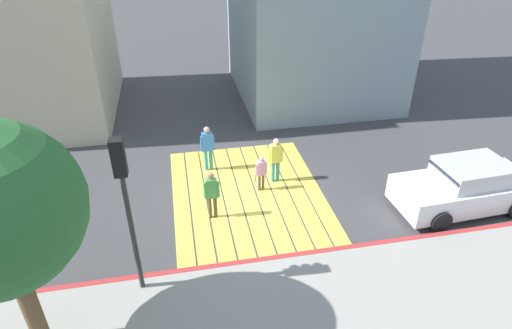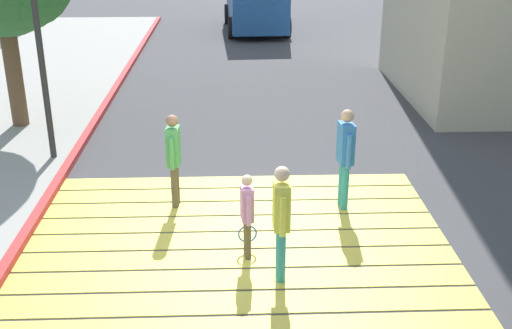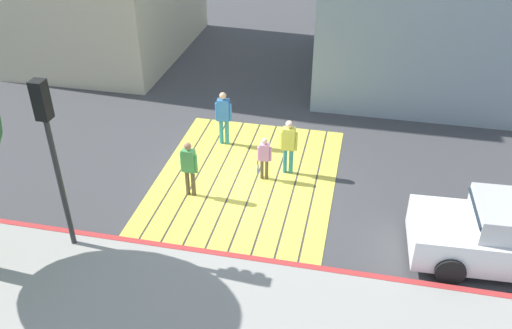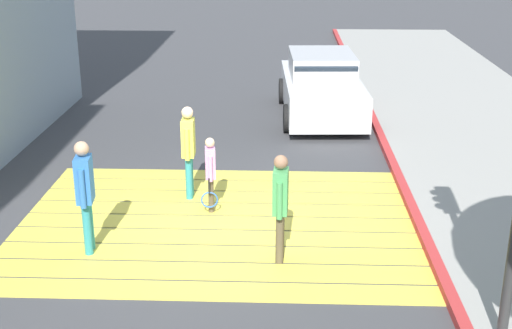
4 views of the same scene
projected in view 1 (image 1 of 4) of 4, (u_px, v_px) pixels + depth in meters
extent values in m
plane|color=#424244|center=(248.00, 194.00, 14.38)|extent=(120.00, 120.00, 0.00)
cube|color=#EAD64C|center=(311.00, 186.00, 14.74)|extent=(6.40, 0.50, 0.01)
cube|color=#EAD64C|center=(295.00, 188.00, 14.65)|extent=(6.40, 0.50, 0.01)
cube|color=#EAD64C|center=(280.00, 190.00, 14.56)|extent=(6.40, 0.50, 0.01)
cube|color=#EAD64C|center=(264.00, 192.00, 14.47)|extent=(6.40, 0.50, 0.01)
cube|color=#EAD64C|center=(248.00, 194.00, 14.37)|extent=(6.40, 0.50, 0.01)
cube|color=#EAD64C|center=(231.00, 195.00, 14.28)|extent=(6.40, 0.50, 0.01)
cube|color=#EAD64C|center=(215.00, 197.00, 14.19)|extent=(6.40, 0.50, 0.01)
cube|color=#EAD64C|center=(198.00, 199.00, 14.10)|extent=(6.40, 0.50, 0.01)
cube|color=#EAD64C|center=(181.00, 201.00, 14.00)|extent=(6.40, 0.50, 0.01)
cube|color=#BC3333|center=(269.00, 260.00, 11.61)|extent=(0.16, 40.00, 0.13)
cube|color=white|center=(463.00, 191.00, 13.48)|extent=(2.00, 4.38, 0.80)
cube|color=silver|center=(473.00, 172.00, 13.16)|extent=(1.62, 2.13, 0.60)
cube|color=#1E2833|center=(446.00, 177.00, 13.00)|extent=(1.49, 0.40, 0.49)
cylinder|color=black|center=(408.00, 188.00, 14.07)|extent=(0.25, 0.67, 0.66)
cylinder|color=black|center=(441.00, 221.00, 12.61)|extent=(0.25, 0.67, 0.66)
cylinder|color=black|center=(479.00, 178.00, 14.62)|extent=(0.25, 0.67, 0.66)
cylinder|color=#2D2D2D|center=(133.00, 237.00, 9.92)|extent=(0.12, 0.12, 3.40)
cube|color=black|center=(118.00, 157.00, 8.83)|extent=(0.28, 0.28, 0.84)
sphere|color=#FF2323|center=(117.00, 142.00, 8.82)|extent=(0.18, 0.18, 0.18)
sphere|color=#956310|center=(119.00, 153.00, 8.96)|extent=(0.18, 0.18, 0.18)
sphere|color=#188429|center=(121.00, 164.00, 9.10)|extent=(0.18, 0.18, 0.18)
cylinder|color=brown|center=(30.00, 305.00, 8.73)|extent=(0.36, 0.36, 2.60)
sphere|color=#2D6B33|center=(26.00, 206.00, 8.25)|extent=(1.92, 1.92, 1.92)
cylinder|color=brown|center=(210.00, 207.00, 13.09)|extent=(0.11, 0.11, 0.76)
cylinder|color=brown|center=(215.00, 207.00, 13.11)|extent=(0.11, 0.11, 0.76)
cube|color=#4CA559|center=(211.00, 188.00, 12.74)|extent=(0.23, 0.35, 0.64)
sphere|color=#9E7051|center=(211.00, 176.00, 12.52)|extent=(0.20, 0.20, 0.20)
cylinder|color=#4CA559|center=(205.00, 190.00, 12.75)|extent=(0.08, 0.08, 0.54)
cylinder|color=#4CA559|center=(218.00, 189.00, 12.80)|extent=(0.08, 0.08, 0.54)
cylinder|color=teal|center=(206.00, 160.00, 15.47)|extent=(0.12, 0.12, 0.81)
cylinder|color=teal|center=(211.00, 159.00, 15.51)|extent=(0.12, 0.12, 0.81)
cube|color=#3372BF|center=(207.00, 141.00, 15.10)|extent=(0.26, 0.38, 0.68)
sphere|color=tan|center=(207.00, 130.00, 14.86)|extent=(0.21, 0.21, 0.21)
cylinder|color=#3372BF|center=(202.00, 144.00, 15.09)|extent=(0.09, 0.09, 0.58)
cylinder|color=#3372BF|center=(213.00, 142.00, 15.19)|extent=(0.09, 0.09, 0.58)
cylinder|color=teal|center=(273.00, 172.00, 14.83)|extent=(0.12, 0.12, 0.78)
cylinder|color=teal|center=(278.00, 171.00, 14.86)|extent=(0.12, 0.12, 0.78)
cube|color=#D8D84C|center=(276.00, 153.00, 14.47)|extent=(0.22, 0.35, 0.65)
sphere|color=beige|center=(276.00, 141.00, 14.24)|extent=(0.20, 0.20, 0.20)
cylinder|color=#D8D84C|center=(270.00, 156.00, 14.47)|extent=(0.08, 0.08, 0.56)
cylinder|color=#D8D84C|center=(282.00, 154.00, 14.54)|extent=(0.08, 0.08, 0.56)
cylinder|color=brown|center=(259.00, 183.00, 14.40)|extent=(0.09, 0.09, 0.61)
cylinder|color=brown|center=(263.00, 182.00, 14.44)|extent=(0.09, 0.09, 0.61)
cube|color=#D18CC6|center=(261.00, 168.00, 14.13)|extent=(0.20, 0.29, 0.51)
sphere|color=beige|center=(261.00, 159.00, 13.95)|extent=(0.16, 0.16, 0.16)
cylinder|color=#D18CC6|center=(257.00, 170.00, 14.12)|extent=(0.07, 0.07, 0.43)
cylinder|color=#D18CC6|center=(266.00, 168.00, 14.20)|extent=(0.07, 0.07, 0.43)
cylinder|color=black|center=(256.00, 177.00, 14.29)|extent=(0.03, 0.03, 0.28)
torus|color=blue|center=(256.00, 183.00, 14.41)|extent=(0.28, 0.06, 0.28)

